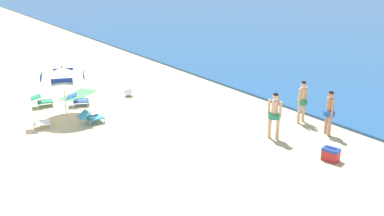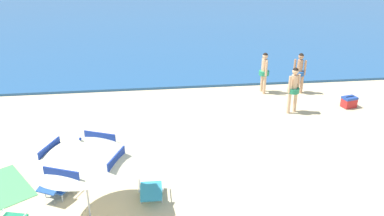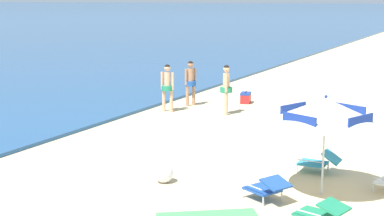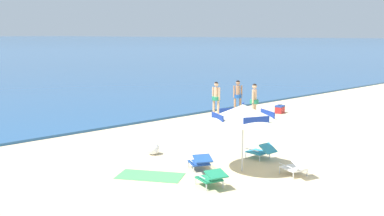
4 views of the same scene
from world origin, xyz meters
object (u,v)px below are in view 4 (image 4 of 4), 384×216
(lounge_chair_beside_umbrella, at_px, (297,167))
(lounge_chair_spare_folded, at_px, (212,177))
(person_standing_near_shore, at_px, (254,99))
(person_wading_in, at_px, (238,94))
(beach_ball, at_px, (153,149))
(beach_towel, at_px, (150,176))
(cooler_box, at_px, (280,109))
(lounge_chair_under_umbrella, at_px, (200,161))
(lounge_chair_facing_sea, at_px, (261,151))
(person_standing_beside, at_px, (216,96))
(beach_umbrella_striped_main, at_px, (243,113))

(lounge_chair_beside_umbrella, height_order, lounge_chair_spare_folded, lounge_chair_beside_umbrella)
(person_standing_near_shore, distance_m, person_wading_in, 1.99)
(beach_ball, relative_size, beach_towel, 0.22)
(lounge_chair_spare_folded, xyz_separation_m, person_standing_near_shore, (8.08, 5.26, 0.68))
(cooler_box, bearing_deg, person_standing_near_shore, -175.34)
(lounge_chair_under_umbrella, distance_m, person_standing_near_shore, 8.34)
(person_standing_near_shore, xyz_separation_m, cooler_box, (2.23, 0.18, -0.75))
(person_standing_near_shore, height_order, cooler_box, person_standing_near_shore)
(lounge_chair_facing_sea, height_order, beach_towel, lounge_chair_facing_sea)
(person_standing_beside, bearing_deg, person_wading_in, -7.93)
(beach_umbrella_striped_main, bearing_deg, person_standing_beside, 48.86)
(beach_umbrella_striped_main, height_order, person_standing_beside, beach_umbrella_striped_main)
(cooler_box, xyz_separation_m, beach_towel, (-10.88, -3.62, -0.20))
(lounge_chair_beside_umbrella, distance_m, lounge_chair_facing_sea, 1.89)
(beach_umbrella_striped_main, relative_size, lounge_chair_spare_folded, 3.13)
(person_wading_in, height_order, beach_towel, person_wading_in)
(beach_umbrella_striped_main, height_order, lounge_chair_facing_sea, beach_umbrella_striped_main)
(lounge_chair_under_umbrella, xyz_separation_m, lounge_chair_facing_sea, (2.24, -0.43, -0.01))
(person_standing_near_shore, height_order, person_standing_beside, person_standing_near_shore)
(person_wading_in, xyz_separation_m, beach_ball, (-8.08, -3.49, -0.73))
(beach_umbrella_striped_main, bearing_deg, lounge_chair_facing_sea, 16.69)
(person_standing_near_shore, xyz_separation_m, beach_towel, (-8.65, -3.44, -0.95))
(beach_umbrella_striped_main, distance_m, beach_towel, 3.12)
(lounge_chair_under_umbrella, height_order, lounge_chair_beside_umbrella, lounge_chair_beside_umbrella)
(beach_ball, bearing_deg, lounge_chair_beside_umbrella, -71.79)
(beach_umbrella_striped_main, bearing_deg, person_wading_in, 42.21)
(beach_towel, bearing_deg, cooler_box, 18.42)
(person_standing_near_shore, xyz_separation_m, person_wading_in, (0.88, 1.78, -0.02))
(person_wading_in, bearing_deg, beach_umbrella_striped_main, -137.79)
(beach_ball, distance_m, beach_towel, 2.27)
(beach_umbrella_striped_main, height_order, beach_ball, beach_umbrella_striped_main)
(lounge_chair_beside_umbrella, relative_size, beach_ball, 2.43)
(person_wading_in, height_order, cooler_box, person_wading_in)
(lounge_chair_spare_folded, height_order, beach_ball, lounge_chair_spare_folded)
(person_standing_beside, bearing_deg, beach_umbrella_striped_main, -131.14)
(person_standing_near_shore, height_order, beach_towel, person_standing_near_shore)
(person_wading_in, xyz_separation_m, beach_towel, (-9.54, -5.22, -0.93))
(lounge_chair_under_umbrella, distance_m, beach_towel, 1.51)
(lounge_chair_spare_folded, bearing_deg, beach_ball, 75.97)
(person_standing_beside, relative_size, cooler_box, 2.88)
(cooler_box, height_order, beach_towel, cooler_box)
(lounge_chair_under_umbrella, distance_m, cooler_box, 10.39)
(beach_towel, bearing_deg, person_wading_in, 28.70)
(lounge_chair_under_umbrella, bearing_deg, lounge_chair_facing_sea, -10.78)
(lounge_chair_spare_folded, bearing_deg, lounge_chair_facing_sea, 15.08)
(lounge_chair_under_umbrella, relative_size, lounge_chair_spare_folded, 1.05)
(lounge_chair_beside_umbrella, relative_size, lounge_chair_spare_folded, 1.02)
(beach_umbrella_striped_main, distance_m, person_standing_beside, 9.09)
(lounge_chair_under_umbrella, relative_size, person_wading_in, 0.62)
(person_wading_in, distance_m, cooler_box, 2.21)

